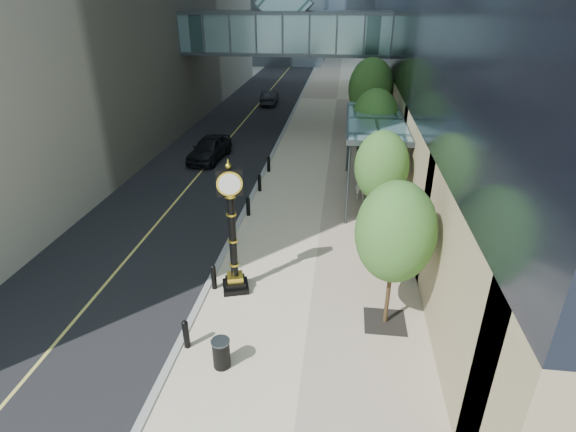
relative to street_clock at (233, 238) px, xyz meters
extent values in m
plane|color=gray|center=(1.89, -4.26, -2.24)|extent=(320.00, 320.00, 0.00)
cube|color=black|center=(-5.11, 35.74, -2.23)|extent=(8.00, 180.00, 0.02)
cube|color=#C3B596|center=(2.89, 35.74, -2.21)|extent=(8.00, 180.00, 0.06)
cube|color=gray|center=(-1.11, 35.74, -2.21)|extent=(0.25, 180.00, 0.07)
cube|color=slate|center=(-1.11, 23.74, 5.26)|extent=(17.00, 4.00, 3.00)
cube|color=#383F44|center=(-1.11, 23.74, 3.81)|extent=(17.00, 4.20, 0.25)
cube|color=#383F44|center=(-1.11, 23.74, 6.71)|extent=(17.00, 4.20, 0.25)
cube|color=slate|center=(-1.11, 23.74, 7.36)|extent=(4.24, 3.00, 4.24)
cube|color=#383F44|center=(5.39, 9.74, 1.96)|extent=(3.00, 8.00, 0.25)
cube|color=slate|center=(5.39, 9.74, 2.11)|extent=(2.80, 7.80, 0.06)
cylinder|color=#383F44|center=(4.09, 6.04, -0.14)|extent=(0.12, 0.12, 4.20)
cylinder|color=#383F44|center=(4.09, 13.44, -0.14)|extent=(0.12, 0.12, 4.20)
cylinder|color=black|center=(-0.81, -3.26, -1.73)|extent=(0.20, 0.20, 0.90)
cylinder|color=black|center=(-0.81, -0.06, -1.73)|extent=(0.20, 0.20, 0.90)
cylinder|color=black|center=(-0.81, 3.14, -1.73)|extent=(0.20, 0.20, 0.90)
cylinder|color=black|center=(-0.81, 6.34, -1.73)|extent=(0.20, 0.20, 0.90)
cylinder|color=black|center=(-0.81, 9.54, -1.73)|extent=(0.20, 0.20, 0.90)
cylinder|color=black|center=(-0.81, 12.74, -1.73)|extent=(0.20, 0.20, 0.90)
cube|color=black|center=(5.49, -1.26, -2.17)|extent=(1.40, 1.40, 0.02)
cylinder|color=#3E301A|center=(5.49, -1.26, -0.82)|extent=(0.14, 0.14, 2.73)
ellipsoid|color=#31561F|center=(5.49, -1.26, 1.29)|extent=(2.50, 2.50, 3.33)
cube|color=black|center=(5.49, 5.24, -2.17)|extent=(1.40, 1.40, 0.02)
cylinder|color=#3E301A|center=(5.49, 5.24, -0.89)|extent=(0.14, 0.14, 2.59)
ellipsoid|color=#31561F|center=(5.49, 5.24, 1.12)|extent=(2.38, 2.38, 3.17)
cube|color=black|center=(5.49, 11.74, -2.17)|extent=(1.40, 1.40, 0.02)
cylinder|color=#3E301A|center=(5.49, 11.74, -0.73)|extent=(0.14, 0.14, 2.91)
ellipsoid|color=#31561F|center=(5.49, 11.74, 1.52)|extent=(2.67, 2.67, 3.56)
cube|color=black|center=(5.49, 18.24, -2.17)|extent=(1.40, 1.40, 0.02)
cylinder|color=#3E301A|center=(5.49, 18.24, -0.49)|extent=(0.14, 0.14, 3.38)
ellipsoid|color=#31561F|center=(5.49, 18.24, 2.12)|extent=(3.10, 3.10, 4.13)
cube|color=black|center=(5.49, 24.74, -2.17)|extent=(1.40, 1.40, 0.02)
cylinder|color=#3E301A|center=(5.49, 24.74, -0.73)|extent=(0.14, 0.14, 2.91)
ellipsoid|color=#31561F|center=(5.49, 24.74, 1.52)|extent=(2.66, 2.66, 3.55)
cube|color=black|center=(0.00, 0.00, -2.08)|extent=(1.18, 1.18, 0.21)
cube|color=black|center=(0.00, 0.00, -1.87)|extent=(0.92, 0.92, 0.21)
cube|color=gold|center=(0.00, 0.00, -1.66)|extent=(0.72, 0.72, 0.21)
cylinder|color=black|center=(0.00, 0.00, 0.07)|extent=(0.27, 0.27, 3.25)
cube|color=black|center=(0.00, 0.00, 2.17)|extent=(0.95, 0.56, 0.94)
cylinder|color=white|center=(0.00, 0.18, 2.17)|extent=(0.71, 0.25, 0.73)
cylinder|color=white|center=(0.00, -0.18, 2.17)|extent=(0.71, 0.25, 0.73)
sphere|color=gold|center=(0.00, 0.00, 2.75)|extent=(0.21, 0.21, 0.21)
cylinder|color=black|center=(0.49, -3.92, -1.73)|extent=(0.66, 0.66, 0.90)
imported|color=beige|center=(4.85, 8.99, -1.22)|extent=(0.79, 0.60, 1.93)
imported|color=black|center=(-5.17, 14.64, -1.43)|extent=(2.35, 4.84, 1.59)
imported|color=black|center=(-3.93, 32.45, -1.53)|extent=(1.60, 4.27, 1.39)
camera|label=1|loc=(3.71, -13.75, 7.81)|focal=28.00mm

